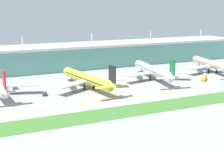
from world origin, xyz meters
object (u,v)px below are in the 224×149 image
Objects in this scene: airliner_near_middle at (88,79)px; airliner_farthest at (212,64)px; fuel_truck at (204,77)px; airliner_far_middle at (154,71)px; pushback_tug at (45,94)px.

airliner_near_middle is 106.51m from airliner_farthest.
airliner_near_middle is at bearing 171.85° from fuel_truck.
pushback_tug is at bearing -173.51° from airliner_far_middle.
airliner_near_middle reaches higher than pushback_tug.
airliner_far_middle reaches higher than pushback_tug.
airliner_farthest is 12.56× the size of pushback_tug.
airliner_near_middle is 29.03m from pushback_tug.
airliner_near_middle and airliner_far_middle have the same top height.
airliner_far_middle is at bearing 6.49° from pushback_tug.
airliner_near_middle reaches higher than fuel_truck.
fuel_truck is at bearing -4.02° from pushback_tug.
fuel_truck is at bearing -8.15° from airliner_near_middle.
airliner_near_middle is 1.08× the size of airliner_farthest.
airliner_near_middle is at bearing -175.46° from airliner_farthest.
airliner_farthest reaches higher than fuel_truck.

